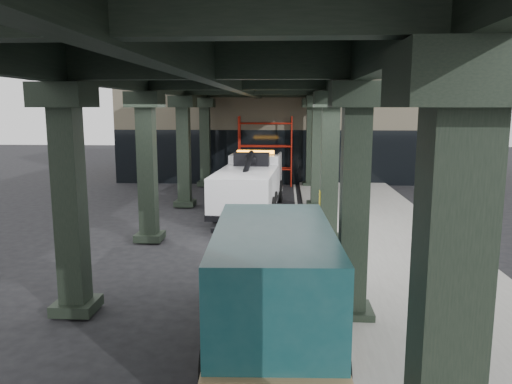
% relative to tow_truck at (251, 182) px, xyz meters
% --- Properties ---
extents(ground, '(90.00, 90.00, 0.00)m').
position_rel_tow_truck_xyz_m(ground, '(0.33, -7.25, -1.30)').
color(ground, black).
rests_on(ground, ground).
extents(sidewalk, '(5.00, 40.00, 0.15)m').
position_rel_tow_truck_xyz_m(sidewalk, '(4.83, -5.25, -1.22)').
color(sidewalk, gray).
rests_on(sidewalk, ground).
extents(lane_stripe, '(0.12, 38.00, 0.01)m').
position_rel_tow_truck_xyz_m(lane_stripe, '(2.03, -5.25, -1.29)').
color(lane_stripe, silver).
rests_on(lane_stripe, ground).
extents(viaduct, '(7.40, 32.00, 6.40)m').
position_rel_tow_truck_xyz_m(viaduct, '(-0.07, -5.25, 4.17)').
color(viaduct, black).
rests_on(viaduct, ground).
extents(building, '(22.00, 10.00, 8.00)m').
position_rel_tow_truck_xyz_m(building, '(2.33, 12.75, 2.70)').
color(building, '#C6B793').
rests_on(building, ground).
extents(scaffolding, '(3.08, 0.88, 4.00)m').
position_rel_tow_truck_xyz_m(scaffolding, '(0.33, 7.40, 0.81)').
color(scaffolding, '#AE1B0D').
rests_on(scaffolding, ground).
extents(tow_truck, '(2.78, 8.23, 2.66)m').
position_rel_tow_truck_xyz_m(tow_truck, '(0.00, 0.00, 0.00)').
color(tow_truck, black).
rests_on(tow_truck, ground).
extents(towed_van, '(2.53, 5.87, 2.35)m').
position_rel_tow_truck_xyz_m(towed_van, '(1.29, -12.32, -0.03)').
color(towed_van, '#134246').
rests_on(towed_van, ground).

